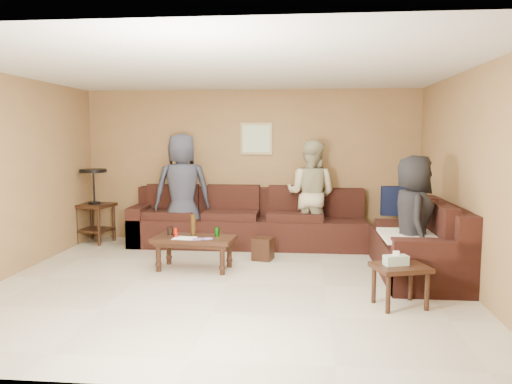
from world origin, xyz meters
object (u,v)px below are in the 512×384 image
(person_right, at_px, (413,220))
(coffee_table, at_px, (194,242))
(waste_bin, at_px, (263,249))
(sectional_sofa, at_px, (298,233))
(side_table_right, at_px, (400,270))
(end_table_left, at_px, (94,204))
(person_left, at_px, (182,190))
(person_middle, at_px, (311,194))

(person_right, bearing_deg, coffee_table, 84.85)
(waste_bin, bearing_deg, person_right, -28.02)
(sectional_sofa, xyz_separation_m, side_table_right, (1.05, -2.16, 0.05))
(end_table_left, bearing_deg, side_table_right, -31.59)
(person_left, height_order, person_right, person_left)
(sectional_sofa, relative_size, side_table_right, 7.38)
(waste_bin, bearing_deg, person_middle, 52.40)
(end_table_left, distance_m, person_left, 1.54)
(end_table_left, xyz_separation_m, person_left, (1.51, -0.16, 0.26))
(waste_bin, relative_size, person_middle, 0.19)
(coffee_table, bearing_deg, end_table_left, 143.19)
(end_table_left, height_order, waste_bin, end_table_left)
(sectional_sofa, bearing_deg, person_right, -44.62)
(waste_bin, bearing_deg, side_table_right, -49.52)
(end_table_left, height_order, person_right, person_right)
(coffee_table, height_order, waste_bin, coffee_table)
(end_table_left, height_order, person_middle, person_middle)
(person_middle, distance_m, person_right, 2.20)
(waste_bin, xyz_separation_m, person_right, (1.84, -0.98, 0.60))
(end_table_left, relative_size, person_middle, 0.72)
(end_table_left, xyz_separation_m, waste_bin, (2.84, -0.88, -0.47))
(end_table_left, relative_size, side_table_right, 1.92)
(side_table_right, bearing_deg, end_table_left, 148.41)
(waste_bin, relative_size, person_left, 0.18)
(coffee_table, height_order, person_middle, person_middle)
(side_table_right, bearing_deg, person_left, 138.57)
(person_right, bearing_deg, sectional_sofa, 48.27)
(end_table_left, relative_size, waste_bin, 3.82)
(sectional_sofa, bearing_deg, end_table_left, 170.90)
(side_table_right, relative_size, person_middle, 0.37)
(person_middle, bearing_deg, side_table_right, 127.76)
(person_right, bearing_deg, waste_bin, 64.88)
(end_table_left, distance_m, person_middle, 3.52)
(coffee_table, bearing_deg, side_table_right, -26.80)
(person_middle, bearing_deg, coffee_table, 63.78)
(person_middle, bearing_deg, end_table_left, 19.70)
(coffee_table, distance_m, end_table_left, 2.49)
(sectional_sofa, distance_m, person_left, 1.95)
(waste_bin, distance_m, person_right, 2.18)
(end_table_left, distance_m, person_right, 5.04)
(sectional_sofa, distance_m, waste_bin, 0.63)
(coffee_table, bearing_deg, waste_bin, 35.05)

